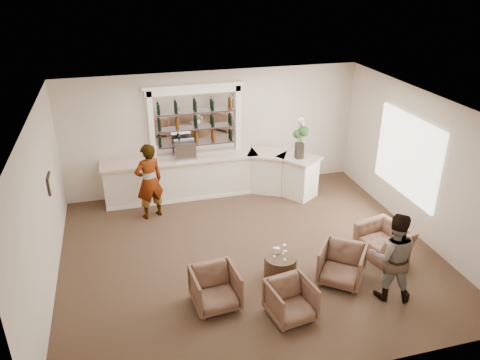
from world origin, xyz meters
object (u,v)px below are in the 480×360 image
bar_counter (213,176)px  guest (393,257)px  armchair_center (291,301)px  armchair_far (384,241)px  cocktail_table (280,267)px  flower_vase (300,135)px  espresso_machine (185,150)px  armchair_left (215,288)px  armchair_right (342,265)px  sommelier (149,181)px

bar_counter → guest: bearing=-65.4°
armchair_center → armchair_far: armchair_center is taller
cocktail_table → flower_vase: (1.65, 3.27, 1.52)m
cocktail_table → flower_vase: size_ratio=0.59×
armchair_center → espresso_machine: size_ratio=1.48×
armchair_left → armchair_right: size_ratio=0.98×
bar_counter → cocktail_table: size_ratio=8.71×
sommelier → armchair_left: sommelier is taller
armchair_far → sommelier: bearing=-137.6°
sommelier → armchair_right: 5.01m
armchair_center → flower_vase: bearing=58.1°
cocktail_table → armchair_far: 2.45m
armchair_left → flower_vase: 5.06m
armchair_far → espresso_machine: size_ratio=1.94×
bar_counter → armchair_left: 4.55m
armchair_left → armchair_center: armchair_left is taller
armchair_center → espresso_machine: (-1.01, 5.18, 1.02)m
flower_vase → espresso_machine: bearing=165.1°
armchair_center → sommelier: bearing=106.2°
bar_counter → flower_vase: size_ratio=5.13×
sommelier → espresso_machine: 1.39m
armchair_left → flower_vase: (3.09, 3.76, 1.39)m
bar_counter → cocktail_table: bearing=-82.4°
guest → armchair_far: bearing=-94.9°
bar_counter → sommelier: (-1.73, -0.75, 0.39)m
cocktail_table → espresso_machine: 4.37m
cocktail_table → armchair_left: (-1.44, -0.49, 0.13)m
armchair_left → armchair_center: 1.39m
sommelier → armchair_far: (4.70, -3.02, -0.63)m
armchair_center → armchair_right: bearing=19.0°
bar_counter → armchair_left: (-0.91, -4.45, -0.19)m
armchair_left → espresso_machine: size_ratio=1.59×
armchair_left → armchair_right: 2.57m
cocktail_table → guest: size_ratio=0.37×
armchair_left → armchair_right: bearing=-3.8°
bar_counter → armchair_right: bearing=-69.3°
bar_counter → armchair_center: (0.32, -5.11, -0.22)m
cocktail_table → sommelier: (-2.26, 3.21, 0.72)m
armchair_left → guest: bearing=-15.5°
cocktail_table → flower_vase: flower_vase is taller
guest → armchair_center: size_ratio=2.26×
cocktail_table → armchair_center: size_ratio=0.84×
guest → espresso_machine: size_ratio=3.36×
guest → armchair_right: 1.05m
guest → armchair_left: bearing=12.1°
espresso_machine → armchair_right: bearing=-60.7°
armchair_left → sommelier: bearing=97.3°
armchair_left → bar_counter: bearing=73.2°
bar_counter → guest: guest is taller
armchair_center → espresso_machine: espresso_machine is taller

